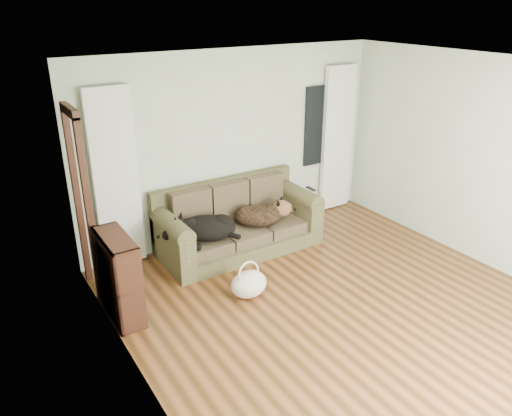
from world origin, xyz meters
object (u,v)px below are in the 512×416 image
dog_black_lab (204,230)px  tote_bag (249,284)px  sofa (239,219)px  bookshelf (119,275)px  dog_shepherd (260,215)px

dog_black_lab → tote_bag: bearing=-55.6°
sofa → bookshelf: bearing=-160.7°
sofa → tote_bag: 1.21m
dog_black_lab → bookshelf: (-1.27, -0.54, 0.02)m
dog_shepherd → bookshelf: bookshelf is taller
dog_black_lab → dog_shepherd: (0.84, 0.00, 0.01)m
tote_bag → dog_black_lab: bearing=94.5°
sofa → dog_black_lab: sofa is taller
dog_shepherd → tote_bag: 1.28m
dog_shepherd → tote_bag: size_ratio=1.51×
sofa → bookshelf: (-1.85, -0.65, 0.05)m
dog_black_lab → tote_bag: 1.02m
dog_black_lab → bookshelf: bookshelf is taller
sofa → dog_black_lab: 0.59m
dog_black_lab → tote_bag: (0.08, -0.96, -0.32)m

